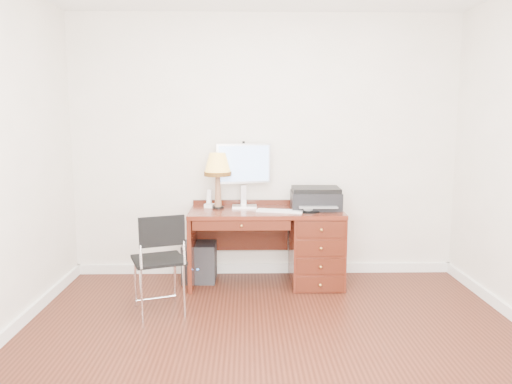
{
  "coord_description": "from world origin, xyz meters",
  "views": [
    {
      "loc": [
        -0.19,
        -3.44,
        1.64
      ],
      "look_at": [
        -0.1,
        1.2,
        0.96
      ],
      "focal_mm": 35.0,
      "sensor_mm": 36.0,
      "label": 1
    }
  ],
  "objects_px": {
    "desk": "(298,243)",
    "printer": "(316,198)",
    "leg_lamp": "(218,168)",
    "phone": "(209,202)",
    "equipment_box": "(200,262)",
    "monitor": "(244,167)",
    "chair": "(157,254)"
  },
  "relations": [
    {
      "from": "monitor",
      "to": "desk",
      "type": "bearing_deg",
      "value": -31.53
    },
    {
      "from": "monitor",
      "to": "leg_lamp",
      "type": "relative_size",
      "value": 1.16
    },
    {
      "from": "leg_lamp",
      "to": "chair",
      "type": "relative_size",
      "value": 0.64
    },
    {
      "from": "chair",
      "to": "equipment_box",
      "type": "height_order",
      "value": "chair"
    },
    {
      "from": "desk",
      "to": "printer",
      "type": "height_order",
      "value": "printer"
    },
    {
      "from": "desk",
      "to": "chair",
      "type": "height_order",
      "value": "chair"
    },
    {
      "from": "printer",
      "to": "chair",
      "type": "xyz_separation_m",
      "value": [
        -1.44,
        -0.87,
        -0.33
      ]
    },
    {
      "from": "desk",
      "to": "phone",
      "type": "height_order",
      "value": "phone"
    },
    {
      "from": "desk",
      "to": "monitor",
      "type": "bearing_deg",
      "value": 160.61
    },
    {
      "from": "monitor",
      "to": "chair",
      "type": "bearing_deg",
      "value": -138.02
    },
    {
      "from": "chair",
      "to": "leg_lamp",
      "type": "bearing_deg",
      "value": 42.3
    },
    {
      "from": "printer",
      "to": "leg_lamp",
      "type": "xyz_separation_m",
      "value": [
        -0.97,
        0.03,
        0.3
      ]
    },
    {
      "from": "monitor",
      "to": "printer",
      "type": "relative_size",
      "value": 1.3
    },
    {
      "from": "phone",
      "to": "monitor",
      "type": "bearing_deg",
      "value": 25.41
    },
    {
      "from": "monitor",
      "to": "chair",
      "type": "height_order",
      "value": "monitor"
    },
    {
      "from": "equipment_box",
      "to": "chair",
      "type": "bearing_deg",
      "value": -105.32
    },
    {
      "from": "phone",
      "to": "printer",
      "type": "bearing_deg",
      "value": 12.73
    },
    {
      "from": "chair",
      "to": "printer",
      "type": "bearing_deg",
      "value": 10.68
    },
    {
      "from": "leg_lamp",
      "to": "phone",
      "type": "distance_m",
      "value": 0.37
    },
    {
      "from": "monitor",
      "to": "phone",
      "type": "height_order",
      "value": "monitor"
    },
    {
      "from": "monitor",
      "to": "equipment_box",
      "type": "relative_size",
      "value": 1.66
    },
    {
      "from": "printer",
      "to": "chair",
      "type": "distance_m",
      "value": 1.71
    },
    {
      "from": "phone",
      "to": "equipment_box",
      "type": "xyz_separation_m",
      "value": [
        -0.11,
        -0.04,
        -0.61
      ]
    },
    {
      "from": "leg_lamp",
      "to": "equipment_box",
      "type": "bearing_deg",
      "value": 175.77
    },
    {
      "from": "desk",
      "to": "leg_lamp",
      "type": "distance_m",
      "value": 1.1
    },
    {
      "from": "desk",
      "to": "printer",
      "type": "relative_size",
      "value": 3.04
    },
    {
      "from": "monitor",
      "to": "printer",
      "type": "xyz_separation_m",
      "value": [
        0.71,
        -0.14,
        -0.3
      ]
    },
    {
      "from": "phone",
      "to": "chair",
      "type": "bearing_deg",
      "value": -93.96
    },
    {
      "from": "leg_lamp",
      "to": "phone",
      "type": "relative_size",
      "value": 3.06
    },
    {
      "from": "leg_lamp",
      "to": "monitor",
      "type": "bearing_deg",
      "value": 22.13
    },
    {
      "from": "monitor",
      "to": "printer",
      "type": "bearing_deg",
      "value": -22.95
    },
    {
      "from": "monitor",
      "to": "equipment_box",
      "type": "distance_m",
      "value": 1.07
    }
  ]
}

